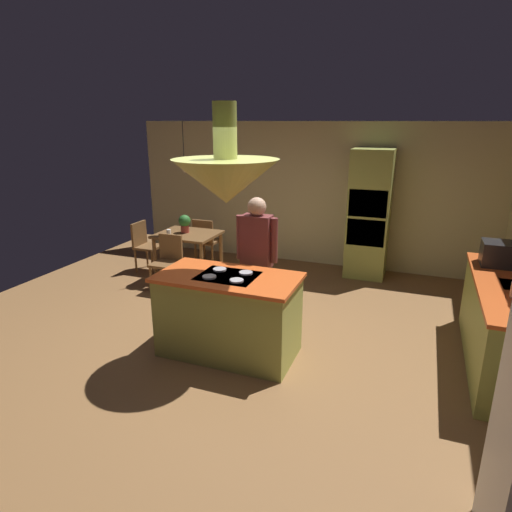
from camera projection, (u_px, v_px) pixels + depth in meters
ground at (236, 344)px, 5.20m from camera, size 8.16×8.16×0.00m
wall_back at (311, 194)px, 7.89m from camera, size 6.80×0.10×2.55m
kitchen_island at (229, 314)px, 4.88m from camera, size 1.56×0.83×0.96m
counter_run_right at (503, 325)px, 4.62m from camera, size 0.73×2.23×0.94m
oven_tower at (369, 214)px, 7.22m from camera, size 0.66×0.62×2.13m
dining_table at (188, 240)px, 7.28m from camera, size 0.99×0.83×0.76m
person_at_island at (257, 256)px, 5.32m from camera, size 0.53×0.23×1.70m
range_hood at (226, 179)px, 4.43m from camera, size 1.10×1.10×1.00m
pendant_light_over_table at (184, 166)px, 6.92m from camera, size 0.32×0.32×0.82m
chair_facing_island at (168, 259)px, 6.76m from camera, size 0.40×0.40×0.87m
chair_by_back_wall at (206, 239)px, 7.89m from camera, size 0.40×0.40×0.87m
chair_at_corner at (145, 243)px, 7.62m from camera, size 0.40×0.40×0.87m
potted_plant_on_table at (185, 223)px, 7.25m from camera, size 0.20×0.20×0.30m
cup_on_table at (169, 232)px, 7.13m from camera, size 0.07×0.07×0.09m
microwave_on_counter at (503, 254)px, 5.03m from camera, size 0.46×0.36×0.28m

